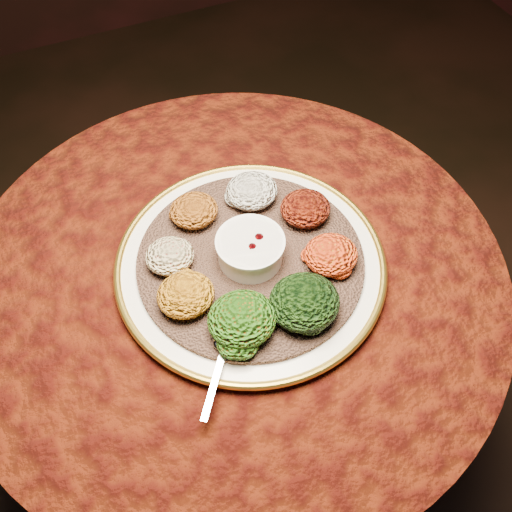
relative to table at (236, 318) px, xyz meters
name	(u,v)px	position (x,y,z in m)	size (l,w,h in m)	color
table	(236,318)	(0.00, 0.00, 0.00)	(0.96, 0.96, 0.73)	black
platter	(250,263)	(0.03, -0.01, 0.19)	(0.53, 0.53, 0.02)	white
injera	(250,260)	(0.03, -0.01, 0.20)	(0.39, 0.39, 0.01)	brown
stew_bowl	(250,248)	(0.03, -0.01, 0.24)	(0.12, 0.12, 0.05)	white
spoon	(225,347)	(-0.08, -0.16, 0.21)	(0.10, 0.12, 0.01)	silver
portion_ayib	(252,191)	(0.08, 0.11, 0.23)	(0.09, 0.09, 0.05)	silver
portion_kitfo	(305,208)	(0.15, 0.03, 0.23)	(0.09, 0.09, 0.04)	black
portion_tikil	(331,255)	(0.15, -0.08, 0.23)	(0.09, 0.09, 0.04)	#C77B10
portion_gomen	(304,302)	(0.06, -0.14, 0.24)	(0.11, 0.11, 0.05)	black
portion_mixveg	(242,319)	(-0.04, -0.13, 0.23)	(0.11, 0.10, 0.05)	#983609
portion_kik	(186,295)	(-0.10, -0.05, 0.23)	(0.09, 0.09, 0.04)	#BE7610
portion_timatim	(170,256)	(-0.10, 0.03, 0.23)	(0.08, 0.08, 0.04)	maroon
portion_shiro	(194,210)	(-0.03, 0.11, 0.23)	(0.09, 0.08, 0.04)	#8D4911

